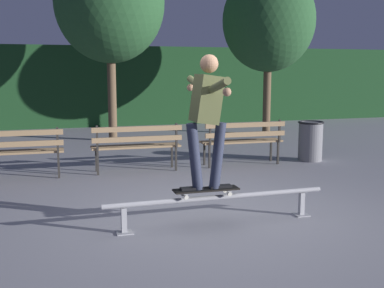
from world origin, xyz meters
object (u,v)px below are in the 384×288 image
at_px(park_bench_leftmost, 14,148).
at_px(tree_behind_benches, 110,3).
at_px(skateboard, 206,190).
at_px(skateboarder, 207,110).
at_px(park_bench_left_center, 137,143).
at_px(trash_can, 310,140).
at_px(tree_far_right, 269,21).
at_px(grind_rail, 218,201).
at_px(park_bench_right_center, 243,138).

relative_size(park_bench_leftmost, tree_behind_benches, 0.32).
distance_m(skateboard, skateboarder, 0.94).
relative_size(skateboarder, tree_behind_benches, 0.31).
bearing_deg(park_bench_left_center, skateboarder, -85.96).
height_order(tree_behind_benches, trash_can, tree_behind_benches).
bearing_deg(tree_far_right, skateboarder, -120.83).
distance_m(skateboard, tree_behind_benches, 7.87).
bearing_deg(grind_rail, park_bench_right_center, 61.97).
xyz_separation_m(tree_behind_benches, trash_can, (3.44, -4.00, -3.09)).
bearing_deg(tree_behind_benches, park_bench_left_center, -91.88).
xyz_separation_m(skateboarder, park_bench_right_center, (1.84, 3.18, -0.82)).
relative_size(park_bench_leftmost, park_bench_right_center, 1.00).
height_order(skateboard, park_bench_leftmost, park_bench_leftmost).
relative_size(park_bench_right_center, tree_far_right, 0.35).
bearing_deg(park_bench_leftmost, park_bench_right_center, 0.00).
bearing_deg(grind_rail, skateboard, 180.00).
bearing_deg(grind_rail, tree_far_right, 60.04).
height_order(grind_rail, skateboard, skateboard).
xyz_separation_m(skateboarder, tree_behind_benches, (-0.09, 7.24, 2.14)).
xyz_separation_m(park_bench_left_center, park_bench_right_center, (2.07, 0.00, 0.00)).
bearing_deg(park_bench_left_center, trash_can, 0.87).
relative_size(park_bench_leftmost, trash_can, 2.01).
height_order(park_bench_leftmost, park_bench_left_center, same).
bearing_deg(park_bench_left_center, park_bench_leftmost, 180.00).
bearing_deg(skateboarder, tree_behind_benches, 90.73).
height_order(skateboarder, park_bench_left_center, skateboarder).
height_order(park_bench_left_center, trash_can, park_bench_left_center).
xyz_separation_m(grind_rail, tree_far_right, (4.17, 7.23, 2.91)).
bearing_deg(park_bench_left_center, tree_behind_benches, 88.12).
bearing_deg(park_bench_right_center, skateboarder, -120.05).
bearing_deg(park_bench_leftmost, tree_far_right, 31.49).
bearing_deg(trash_can, grind_rail, -134.64).
distance_m(grind_rail, skateboard, 0.21).
height_order(skateboarder, trash_can, skateboarder).
xyz_separation_m(grind_rail, park_bench_right_center, (1.69, 3.18, 0.26)).
distance_m(park_bench_left_center, tree_far_right, 6.63).
height_order(park_bench_leftmost, trash_can, park_bench_leftmost).
distance_m(park_bench_right_center, trash_can, 1.51).
bearing_deg(tree_behind_benches, park_bench_right_center, -64.52).
bearing_deg(park_bench_leftmost, grind_rail, -52.54).
distance_m(skateboard, park_bench_right_center, 3.68).
bearing_deg(park_bench_leftmost, tree_behind_benches, 61.53).
height_order(park_bench_left_center, park_bench_right_center, same).
relative_size(tree_behind_benches, trash_can, 6.29).
distance_m(skateboarder, tree_behind_benches, 7.55).
xyz_separation_m(park_bench_leftmost, trash_can, (5.64, 0.05, -0.12)).
height_order(tree_behind_benches, tree_far_right, tree_behind_benches).
relative_size(grind_rail, park_bench_right_center, 1.71).
xyz_separation_m(park_bench_right_center, trash_can, (1.50, 0.05, -0.12)).
height_order(grind_rail, skateboarder, skateboarder).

